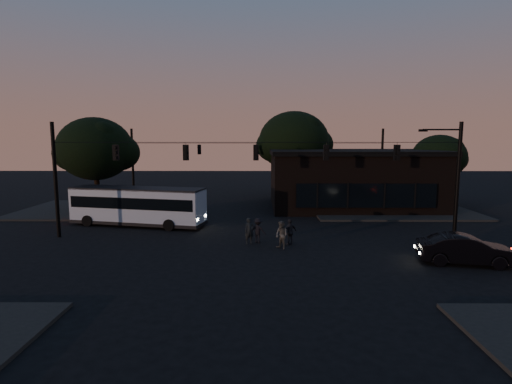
{
  "coord_description": "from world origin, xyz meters",
  "views": [
    {
      "loc": [
        0.16,
        -21.63,
        6.37
      ],
      "look_at": [
        0.0,
        4.0,
        3.0
      ],
      "focal_mm": 28.0,
      "sensor_mm": 36.0,
      "label": 1
    }
  ],
  "objects_px": {
    "car": "(466,250)",
    "pedestrian_b": "(282,235)",
    "pedestrian_d": "(258,230)",
    "bus": "(138,204)",
    "building": "(352,179)",
    "pedestrian_a": "(249,231)",
    "pedestrian_c": "(290,232)"
  },
  "relations": [
    {
      "from": "bus",
      "to": "pedestrian_b",
      "type": "bearing_deg",
      "value": -18.92
    },
    {
      "from": "bus",
      "to": "pedestrian_a",
      "type": "height_order",
      "value": "bus"
    },
    {
      "from": "bus",
      "to": "car",
      "type": "relative_size",
      "value": 2.23
    },
    {
      "from": "bus",
      "to": "pedestrian_a",
      "type": "xyz_separation_m",
      "value": [
        8.42,
        -5.22,
        -0.79
      ]
    },
    {
      "from": "building",
      "to": "pedestrian_c",
      "type": "relative_size",
      "value": 9.51
    },
    {
      "from": "pedestrian_d",
      "to": "pedestrian_c",
      "type": "bearing_deg",
      "value": 178.17
    },
    {
      "from": "pedestrian_a",
      "to": "pedestrian_c",
      "type": "height_order",
      "value": "same"
    },
    {
      "from": "pedestrian_b",
      "to": "pedestrian_d",
      "type": "height_order",
      "value": "pedestrian_b"
    },
    {
      "from": "building",
      "to": "pedestrian_b",
      "type": "distance_m",
      "value": 16.67
    },
    {
      "from": "car",
      "to": "bus",
      "type": "bearing_deg",
      "value": 75.4
    },
    {
      "from": "car",
      "to": "pedestrian_c",
      "type": "height_order",
      "value": "pedestrian_c"
    },
    {
      "from": "pedestrian_a",
      "to": "building",
      "type": "bearing_deg",
      "value": 32.31
    },
    {
      "from": "bus",
      "to": "pedestrian_c",
      "type": "relative_size",
      "value": 6.42
    },
    {
      "from": "pedestrian_c",
      "to": "pedestrian_d",
      "type": "bearing_deg",
      "value": -51.39
    },
    {
      "from": "bus",
      "to": "pedestrian_d",
      "type": "height_order",
      "value": "bus"
    },
    {
      "from": "car",
      "to": "building",
      "type": "bearing_deg",
      "value": 16.5
    },
    {
      "from": "car",
      "to": "pedestrian_d",
      "type": "xyz_separation_m",
      "value": [
        -10.69,
        4.31,
        0.01
      ]
    },
    {
      "from": "pedestrian_c",
      "to": "bus",
      "type": "bearing_deg",
      "value": -61.77
    },
    {
      "from": "car",
      "to": "pedestrian_c",
      "type": "distance_m",
      "value": 9.5
    },
    {
      "from": "pedestrian_a",
      "to": "pedestrian_d",
      "type": "xyz_separation_m",
      "value": [
        0.53,
        0.28,
        -0.03
      ]
    },
    {
      "from": "pedestrian_b",
      "to": "pedestrian_c",
      "type": "relative_size",
      "value": 1.01
    },
    {
      "from": "pedestrian_d",
      "to": "building",
      "type": "bearing_deg",
      "value": -109.0
    },
    {
      "from": "car",
      "to": "pedestrian_b",
      "type": "bearing_deg",
      "value": 83.42
    },
    {
      "from": "building",
      "to": "pedestrian_d",
      "type": "relative_size",
      "value": 9.92
    },
    {
      "from": "building",
      "to": "car",
      "type": "distance_m",
      "value": 17.85
    },
    {
      "from": "pedestrian_c",
      "to": "pedestrian_d",
      "type": "xyz_separation_m",
      "value": [
        -1.95,
        0.58,
        -0.03
      ]
    },
    {
      "from": "pedestrian_c",
      "to": "pedestrian_d",
      "type": "relative_size",
      "value": 1.04
    },
    {
      "from": "bus",
      "to": "car",
      "type": "xyz_separation_m",
      "value": [
        19.64,
        -9.25,
        -0.83
      ]
    },
    {
      "from": "car",
      "to": "pedestrian_a",
      "type": "bearing_deg",
      "value": 80.86
    },
    {
      "from": "car",
      "to": "pedestrian_c",
      "type": "relative_size",
      "value": 2.87
    },
    {
      "from": "bus",
      "to": "pedestrian_a",
      "type": "distance_m",
      "value": 9.94
    },
    {
      "from": "bus",
      "to": "pedestrian_c",
      "type": "height_order",
      "value": "bus"
    }
  ]
}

